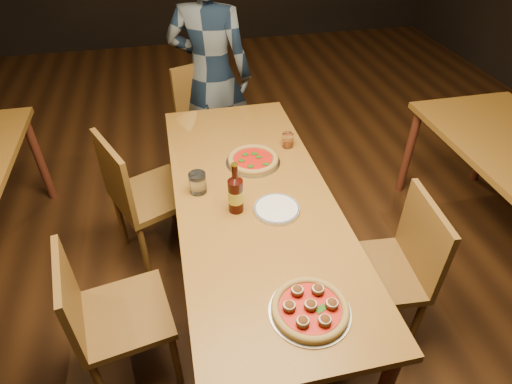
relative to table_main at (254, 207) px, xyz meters
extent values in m
plane|color=black|center=(0.00, 0.00, -0.68)|extent=(9.00, 9.00, 0.00)
cube|color=brown|center=(0.00, 0.00, 0.05)|extent=(0.80, 2.00, 0.04)
cylinder|color=#5C281A|center=(-0.34, 0.94, -0.32)|extent=(0.06, 0.06, 0.71)
cylinder|color=#5C281A|center=(0.34, 0.94, -0.32)|extent=(0.06, 0.06, 0.71)
cylinder|color=#5C281A|center=(-1.36, 1.24, -0.32)|extent=(0.06, 0.06, 0.71)
cylinder|color=#5C281A|center=(1.36, 0.74, -0.32)|extent=(0.06, 0.06, 0.71)
cylinder|color=#5C281A|center=(2.04, 0.74, -0.32)|extent=(0.06, 0.06, 0.71)
cylinder|color=#B7B7BF|center=(0.06, -0.73, 0.07)|extent=(0.32, 0.32, 0.01)
cylinder|color=#AC8847|center=(0.06, -0.73, 0.09)|extent=(0.30, 0.30, 0.02)
torus|color=#AC8847|center=(0.06, -0.73, 0.09)|extent=(0.30, 0.30, 0.03)
cylinder|color=#A80910|center=(0.06, -0.73, 0.10)|extent=(0.24, 0.24, 0.00)
cylinder|color=#B7B7BF|center=(0.06, 0.30, 0.07)|extent=(0.31, 0.31, 0.01)
cylinder|color=#AC8847|center=(0.06, 0.30, 0.09)|extent=(0.28, 0.28, 0.02)
torus|color=#AC8847|center=(0.06, 0.30, 0.10)|extent=(0.29, 0.29, 0.03)
cylinder|color=#A80910|center=(0.06, 0.30, 0.10)|extent=(0.22, 0.22, 0.00)
cylinder|color=white|center=(0.09, -0.13, 0.08)|extent=(0.22, 0.22, 0.02)
cylinder|color=black|center=(-0.11, -0.08, 0.16)|extent=(0.07, 0.07, 0.18)
cylinder|color=black|center=(-0.11, -0.08, 0.30)|extent=(0.03, 0.03, 0.09)
cylinder|color=gold|center=(-0.11, -0.08, 0.16)|extent=(0.08, 0.08, 0.07)
cylinder|color=white|center=(-0.27, 0.11, 0.13)|extent=(0.09, 0.09, 0.11)
cylinder|color=#A64612|center=(0.30, 0.43, 0.11)|extent=(0.07, 0.07, 0.09)
imported|color=black|center=(-0.04, 1.33, 0.17)|extent=(0.73, 0.61, 1.70)
camera|label=1|loc=(-0.36, -1.67, 1.46)|focal=30.00mm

